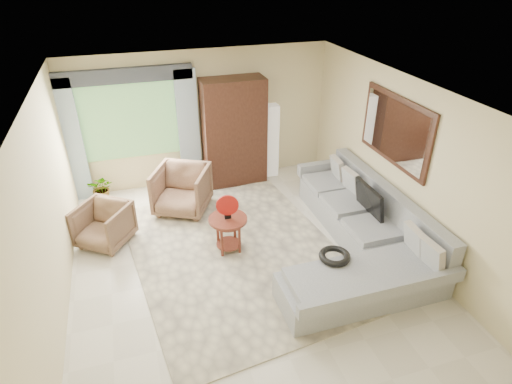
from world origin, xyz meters
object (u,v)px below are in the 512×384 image
object	(u,v)px
coffee_table	(228,234)
armchair_left	(104,225)
armchair_right	(182,190)
potted_plant	(102,188)
sectional_sofa	(361,236)
floor_lamp	(271,141)
armoire	(234,132)
tv_screen	(369,200)

from	to	relation	value
coffee_table	armchair_left	world-z (taller)	armchair_left
armchair_right	potted_plant	xyz separation A→B (m)	(-1.38, 0.81, -0.16)
sectional_sofa	floor_lamp	xyz separation A→B (m)	(-0.43, 2.96, 0.47)
armchair_left	sectional_sofa	bearing A→B (deg)	15.39
armchair_right	floor_lamp	distance (m)	2.21
armoire	tv_screen	bearing A→B (deg)	-59.85
tv_screen	coffee_table	size ratio (longest dim) A/B	1.25
tv_screen	potted_plant	size ratio (longest dim) A/B	1.44
tv_screen	coffee_table	bearing A→B (deg)	171.24
tv_screen	floor_lamp	world-z (taller)	floor_lamp
tv_screen	sectional_sofa	bearing A→B (deg)	-130.26
floor_lamp	potted_plant	bearing A→B (deg)	-178.54
coffee_table	potted_plant	xyz separation A→B (m)	(-1.87, 2.22, -0.05)
coffee_table	floor_lamp	bearing A→B (deg)	56.77
tv_screen	armchair_right	xyz separation A→B (m)	(-2.70, 1.75, -0.30)
armchair_right	armoire	xyz separation A→B (m)	(1.20, 0.83, 0.63)
armchair_left	potted_plant	distance (m)	1.44
armchair_left	armoire	xyz separation A→B (m)	(2.54, 1.46, 0.71)
coffee_table	armoire	xyz separation A→B (m)	(0.71, 2.24, 0.74)
armchair_left	potted_plant	xyz separation A→B (m)	(-0.03, 1.44, -0.09)
tv_screen	potted_plant	distance (m)	4.83
tv_screen	coffee_table	xyz separation A→B (m)	(-2.21, 0.34, -0.41)
coffee_table	armchair_right	xyz separation A→B (m)	(-0.49, 1.41, 0.11)
armchair_right	potted_plant	size ratio (longest dim) A/B	1.78
sectional_sofa	armoire	distance (m)	3.24
coffee_table	armoire	world-z (taller)	armoire
armchair_right	potted_plant	bearing A→B (deg)	177.17
tv_screen	armoire	size ratio (longest dim) A/B	0.35
tv_screen	potted_plant	xyz separation A→B (m)	(-4.08, 2.56, -0.46)
sectional_sofa	tv_screen	world-z (taller)	tv_screen
sectional_sofa	floor_lamp	distance (m)	3.03
floor_lamp	armoire	bearing A→B (deg)	-175.71
sectional_sofa	tv_screen	distance (m)	0.60
potted_plant	floor_lamp	bearing A→B (deg)	1.46
coffee_table	tv_screen	bearing A→B (deg)	-8.76
tv_screen	armchair_left	size ratio (longest dim) A/B	0.98
armchair_left	armoire	distance (m)	3.02
coffee_table	sectional_sofa	bearing A→B (deg)	-18.65
tv_screen	armchair_left	world-z (taller)	tv_screen
potted_plant	armoire	bearing A→B (deg)	0.57
coffee_table	armoire	bearing A→B (deg)	72.48
tv_screen	armoire	world-z (taller)	armoire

